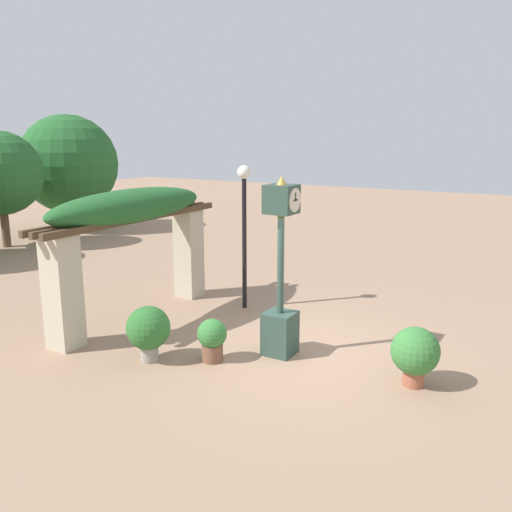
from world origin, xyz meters
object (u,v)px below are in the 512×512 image
(potted_plant_near_left, at_px, (212,338))
(lamp_post, at_px, (244,210))
(potted_plant_near_right, at_px, (148,329))
(pedestal_clock, at_px, (280,283))
(potted_plant_far_left, at_px, (415,353))

(potted_plant_near_left, height_order, lamp_post, lamp_post)
(potted_plant_near_right, bearing_deg, pedestal_clock, -51.69)
(pedestal_clock, distance_m, potted_plant_near_left, 1.54)
(lamp_post, bearing_deg, potted_plant_far_left, -114.83)
(potted_plant_near_left, xyz_separation_m, lamp_post, (2.84, 1.08, 1.83))
(potted_plant_near_right, height_order, lamp_post, lamp_post)
(potted_plant_near_right, height_order, potted_plant_far_left, potted_plant_near_right)
(pedestal_clock, bearing_deg, potted_plant_near_right, 128.31)
(pedestal_clock, relative_size, potted_plant_near_right, 3.21)
(pedestal_clock, xyz_separation_m, potted_plant_near_left, (-0.88, 0.87, -0.91))
(potted_plant_near_left, distance_m, potted_plant_far_left, 3.40)
(potted_plant_near_left, bearing_deg, lamp_post, 20.75)
(pedestal_clock, distance_m, potted_plant_near_right, 2.44)
(potted_plant_near_right, bearing_deg, potted_plant_far_left, -72.02)
(potted_plant_far_left, bearing_deg, lamp_post, 65.17)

